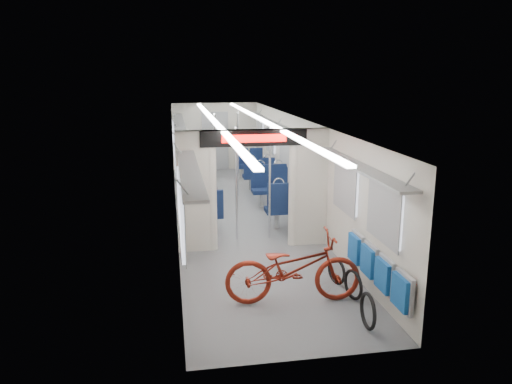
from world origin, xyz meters
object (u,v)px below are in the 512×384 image
at_px(seat_bay_far_left, 192,169).
at_px(seat_bay_far_right, 254,167).
at_px(bike_hoop_c, 337,272).
at_px(seat_bay_near_left, 199,200).
at_px(stanchion_far_right, 238,155).
at_px(seat_bay_near_right, 278,192).
at_px(bike_hoop_b, 353,286).
at_px(stanchion_near_right, 270,184).
at_px(bicycle, 293,268).
at_px(stanchion_near_left, 236,185).
at_px(flip_bench, 377,268).
at_px(bike_hoop_a, 368,313).
at_px(stanchion_far_left, 215,158).

distance_m(seat_bay_far_left, seat_bay_far_right, 1.88).
height_order(bike_hoop_c, seat_bay_near_left, seat_bay_near_left).
bearing_deg(seat_bay_far_right, stanchion_far_right, -115.46).
relative_size(seat_bay_near_right, seat_bay_far_right, 1.16).
relative_size(bike_hoop_c, seat_bay_far_right, 0.23).
height_order(bike_hoop_b, stanchion_far_right, stanchion_far_right).
height_order(seat_bay_near_left, stanchion_near_right, stanchion_near_right).
distance_m(bicycle, stanchion_near_left, 3.05).
xyz_separation_m(bicycle, stanchion_near_left, (-0.44, 2.95, 0.62)).
bearing_deg(seat_bay_near_left, flip_bench, -63.43).
distance_m(seat_bay_near_left, seat_bay_far_right, 4.14).
relative_size(seat_bay_far_right, stanchion_near_right, 0.85).
height_order(bike_hoop_a, seat_bay_far_right, seat_bay_far_right).
relative_size(bicycle, seat_bay_near_right, 0.89).
bearing_deg(bike_hoop_b, seat_bay_near_left, 115.12).
bearing_deg(seat_bay_near_right, seat_bay_far_right, 90.00).
xyz_separation_m(seat_bay_far_left, stanchion_far_left, (0.55, -1.63, 0.60)).
bearing_deg(bike_hoop_b, seat_bay_far_left, 104.56).
xyz_separation_m(flip_bench, bike_hoop_b, (-0.25, 0.23, -0.37)).
distance_m(bike_hoop_c, seat_bay_near_right, 4.00).
bearing_deg(bike_hoop_a, stanchion_far_right, 95.39).
xyz_separation_m(seat_bay_near_right, seat_bay_far_right, (-0.00, 3.48, -0.04)).
xyz_separation_m(bike_hoop_b, stanchion_near_left, (-1.36, 3.03, 0.94)).
relative_size(flip_bench, seat_bay_near_left, 1.06).
height_order(seat_bay_near_left, stanchion_far_right, stanchion_far_right).
bearing_deg(seat_bay_far_left, stanchion_far_left, -71.46).
bearing_deg(flip_bench, stanchion_near_right, 106.19).
bearing_deg(stanchion_far_right, seat_bay_near_left, -117.69).
height_order(bicycle, stanchion_near_right, stanchion_near_right).
relative_size(seat_bay_far_right, stanchion_near_left, 0.85).
xyz_separation_m(bike_hoop_a, bike_hoop_c, (0.06, 1.45, -0.03)).
height_order(flip_bench, stanchion_far_right, stanchion_far_right).
bearing_deg(stanchion_far_right, stanchion_near_left, -98.28).
relative_size(bicycle, stanchion_near_left, 0.88).
xyz_separation_m(bike_hoop_c, stanchion_near_right, (-0.62, 2.43, 0.95)).
distance_m(bike_hoop_b, stanchion_near_left, 3.45).
xyz_separation_m(bike_hoop_c, seat_bay_near_left, (-1.97, 3.77, 0.33)).
distance_m(bike_hoop_a, seat_bay_far_left, 8.93).
height_order(flip_bench, bike_hoop_c, flip_bench).
distance_m(bike_hoop_b, stanchion_far_right, 6.75).
height_order(bike_hoop_a, stanchion_far_right, stanchion_far_right).
xyz_separation_m(bike_hoop_a, stanchion_near_right, (-0.56, 3.88, 0.92)).
relative_size(seat_bay_near_left, stanchion_far_left, 0.86).
distance_m(bike_hoop_a, stanchion_near_left, 4.20).
bearing_deg(seat_bay_far_left, bike_hoop_b, -75.44).
bearing_deg(bike_hoop_c, stanchion_near_right, 104.26).
height_order(stanchion_near_left, stanchion_near_right, same).
bearing_deg(seat_bay_near_left, seat_bay_far_right, 63.15).
relative_size(seat_bay_near_right, seat_bay_far_left, 1.06).
xyz_separation_m(flip_bench, stanchion_far_right, (-1.09, 6.87, 0.57)).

